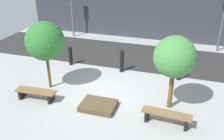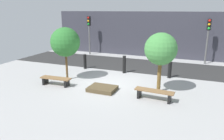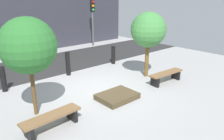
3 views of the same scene
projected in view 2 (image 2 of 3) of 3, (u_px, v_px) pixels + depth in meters
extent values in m
plane|color=#9C9C9C|center=(110.00, 84.00, 11.59)|extent=(18.00, 18.00, 0.00)
cube|color=#2A2A2A|center=(134.00, 65.00, 15.62)|extent=(18.00, 3.87, 0.01)
cube|color=#33333D|center=(146.00, 34.00, 18.19)|extent=(16.20, 0.50, 3.67)
cube|color=black|center=(45.00, 81.00, 11.60)|extent=(0.13, 0.44, 0.36)
cube|color=black|center=(67.00, 83.00, 11.20)|extent=(0.13, 0.44, 0.36)
cube|color=brown|center=(56.00, 78.00, 11.34)|extent=(1.67, 0.53, 0.06)
cube|color=black|center=(139.00, 93.00, 9.83)|extent=(0.12, 0.40, 0.39)
cube|color=black|center=(170.00, 98.00, 9.28)|extent=(0.12, 0.40, 0.39)
cube|color=brown|center=(154.00, 91.00, 9.49)|extent=(1.73, 0.50, 0.06)
cube|color=#4A3D27|center=(102.00, 89.00, 10.68)|extent=(1.32, 1.02, 0.19)
cylinder|color=brown|center=(67.00, 65.00, 12.18)|extent=(0.12, 0.12, 1.69)
sphere|color=#2B6D2D|center=(65.00, 42.00, 11.83)|extent=(1.60, 1.60, 1.60)
cylinder|color=brown|center=(159.00, 75.00, 10.33)|extent=(0.18, 0.18, 1.68)
sphere|color=#418640|center=(161.00, 49.00, 10.00)|extent=(1.51, 1.51, 1.51)
cylinder|color=black|center=(85.00, 62.00, 14.52)|extent=(0.20, 0.20, 0.97)
cylinder|color=black|center=(124.00, 64.00, 13.52)|extent=(0.20, 0.20, 1.09)
cylinder|color=black|center=(170.00, 70.00, 12.55)|extent=(0.21, 0.21, 0.96)
cylinder|color=slate|center=(89.00, 36.00, 18.86)|extent=(0.12, 0.12, 3.28)
cube|color=black|center=(89.00, 21.00, 18.52)|extent=(0.28, 0.16, 0.78)
sphere|color=red|center=(88.00, 18.00, 18.36)|extent=(0.17, 0.17, 0.17)
sphere|color=orange|center=(88.00, 21.00, 18.43)|extent=(0.17, 0.17, 0.17)
sphere|color=green|center=(88.00, 24.00, 18.50)|extent=(0.17, 0.17, 0.17)
cylinder|color=#575757|center=(207.00, 42.00, 15.50)|extent=(0.12, 0.12, 3.21)
cube|color=black|center=(209.00, 24.00, 15.17)|extent=(0.28, 0.16, 0.78)
sphere|color=red|center=(210.00, 21.00, 15.00)|extent=(0.17, 0.17, 0.17)
sphere|color=orange|center=(209.00, 25.00, 15.07)|extent=(0.17, 0.17, 0.17)
sphere|color=green|center=(209.00, 28.00, 15.14)|extent=(0.17, 0.17, 0.17)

